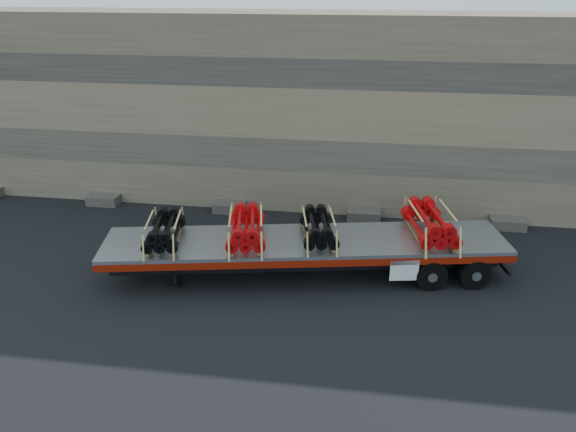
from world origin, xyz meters
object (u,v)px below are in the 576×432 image
bundle_front (164,231)px  trailer (305,257)px  bundle_midrear (318,228)px  bundle_rear (430,224)px  bundle_midfront (246,229)px

bundle_front → trailer: bearing=0.0°
trailer → bundle_midrear: bearing=-0.0°
bundle_midrear → bundle_rear: 3.24m
bundle_midfront → bundle_midrear: (2.03, 0.40, -0.03)m
trailer → bundle_front: bearing=180.0°
bundle_midrear → bundle_rear: (3.18, 0.63, 0.06)m
trailer → bundle_midrear: (0.37, 0.07, 0.92)m
bundle_midfront → bundle_midrear: 2.07m
trailer → bundle_rear: size_ratio=5.03×
bundle_midfront → bundle_midrear: size_ratio=1.10×
trailer → bundle_front: (-3.93, -0.78, 0.93)m
bundle_front → bundle_midfront: bundle_midfront is taller
bundle_front → bundle_midrear: size_ratio=1.01×
trailer → bundle_rear: bearing=-0.0°
trailer → bundle_midrear: 1.00m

